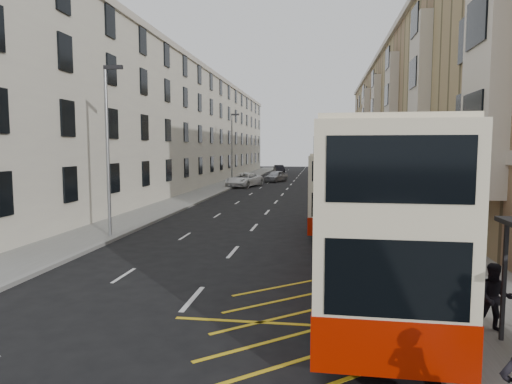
% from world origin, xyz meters
% --- Properties ---
extents(ground, '(200.00, 200.00, 0.00)m').
position_xyz_m(ground, '(0.00, 0.00, 0.00)').
color(ground, black).
rests_on(ground, ground).
extents(pavement_right, '(4.00, 120.00, 0.15)m').
position_xyz_m(pavement_right, '(8.00, 30.00, 0.07)').
color(pavement_right, slate).
rests_on(pavement_right, ground).
extents(pavement_left, '(3.00, 120.00, 0.15)m').
position_xyz_m(pavement_left, '(-7.50, 30.00, 0.07)').
color(pavement_left, slate).
rests_on(pavement_left, ground).
extents(kerb_right, '(0.25, 120.00, 0.15)m').
position_xyz_m(kerb_right, '(6.00, 30.00, 0.07)').
color(kerb_right, gray).
rests_on(kerb_right, ground).
extents(kerb_left, '(0.25, 120.00, 0.15)m').
position_xyz_m(kerb_left, '(-6.00, 30.00, 0.07)').
color(kerb_left, gray).
rests_on(kerb_left, ground).
extents(road_markings, '(10.00, 110.00, 0.01)m').
position_xyz_m(road_markings, '(0.00, 45.00, 0.01)').
color(road_markings, silver).
rests_on(road_markings, ground).
extents(terrace_right, '(10.75, 79.00, 15.25)m').
position_xyz_m(terrace_right, '(14.88, 45.38, 7.52)').
color(terrace_right, '#9D8A5B').
rests_on(terrace_right, ground).
extents(terrace_left, '(9.18, 79.00, 13.25)m').
position_xyz_m(terrace_left, '(-13.43, 45.50, 6.52)').
color(terrace_left, beige).
rests_on(terrace_left, ground).
extents(guard_railing, '(0.06, 6.56, 1.01)m').
position_xyz_m(guard_railing, '(6.25, 5.75, 0.86)').
color(guard_railing, '#B2141C').
rests_on(guard_railing, pavement_right).
extents(street_lamp_near, '(0.93, 0.18, 8.00)m').
position_xyz_m(street_lamp_near, '(-6.35, 12.00, 4.64)').
color(street_lamp_near, gray).
rests_on(street_lamp_near, pavement_left).
extents(street_lamp_far, '(0.93, 0.18, 8.00)m').
position_xyz_m(street_lamp_far, '(-6.35, 42.00, 4.64)').
color(street_lamp_far, gray).
rests_on(street_lamp_far, pavement_left).
extents(double_decker_front, '(3.04, 12.39, 4.92)m').
position_xyz_m(double_decker_front, '(5.00, 5.52, 2.51)').
color(double_decker_front, beige).
rests_on(double_decker_front, ground).
extents(double_decker_rear, '(3.04, 10.34, 4.07)m').
position_xyz_m(double_decker_rear, '(4.53, 17.36, 2.07)').
color(double_decker_rear, beige).
rests_on(double_decker_rear, ground).
extents(pedestrian_mid, '(0.85, 0.71, 1.58)m').
position_xyz_m(pedestrian_mid, '(7.55, 2.35, 0.94)').
color(pedestrian_mid, black).
rests_on(pedestrian_mid, pavement_right).
extents(pedestrian_far, '(0.99, 0.42, 1.68)m').
position_xyz_m(pedestrian_far, '(6.76, 7.09, 0.99)').
color(pedestrian_far, black).
rests_on(pedestrian_far, pavement_right).
extents(white_van, '(4.07, 6.17, 1.58)m').
position_xyz_m(white_van, '(-5.03, 41.88, 0.79)').
color(white_van, white).
rests_on(white_van, ground).
extents(car_silver, '(3.17, 4.64, 1.47)m').
position_xyz_m(car_silver, '(-2.24, 50.03, 0.73)').
color(car_silver, '#ADAEB5').
rests_on(car_silver, ground).
extents(car_dark, '(2.43, 4.59, 1.44)m').
position_xyz_m(car_dark, '(-3.67, 69.75, 0.72)').
color(car_dark, black).
rests_on(car_dark, ground).
extents(car_red, '(2.47, 5.33, 1.51)m').
position_xyz_m(car_red, '(5.20, 64.17, 0.75)').
color(car_red, maroon).
rests_on(car_red, ground).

